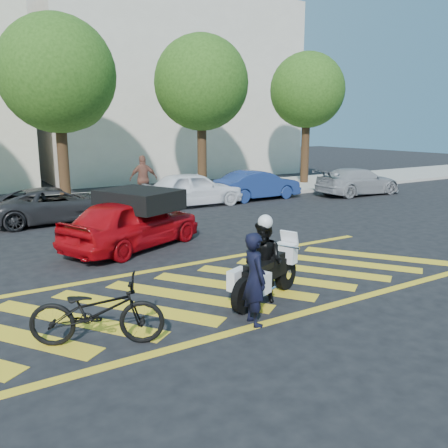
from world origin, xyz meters
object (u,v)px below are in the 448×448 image
red_convertible (133,223)px  parked_mid_right (193,189)px  officer_moto (265,262)px  police_motorcycle (265,275)px  parked_mid_left (55,205)px  parked_right (258,185)px  parked_far_right (358,181)px  bicycle (97,311)px  officer_bike (254,279)px

red_convertible → parked_mid_right: 6.91m
officer_moto → parked_mid_right: 10.94m
police_motorcycle → parked_mid_right: (3.91, 10.23, 0.18)m
parked_mid_left → parked_right: size_ratio=1.10×
parked_right → parked_far_right: (4.89, -1.40, -0.01)m
parked_right → parked_far_right: parked_right is taller
bicycle → parked_mid_left: size_ratio=0.47×
parked_right → parked_mid_right: bearing=89.5°
bicycle → red_convertible: size_ratio=0.49×
parked_right → police_motorcycle: bearing=144.3°
red_convertible → parked_mid_left: size_ratio=0.97×
red_convertible → parked_mid_left: (-0.97, 4.80, -0.11)m
officer_bike → red_convertible: size_ratio=0.38×
parked_mid_left → parked_far_right: size_ratio=0.99×
parked_mid_left → parked_mid_right: parked_mid_right is taller
police_motorcycle → red_convertible: (-0.72, 5.10, 0.19)m
bicycle → parked_mid_right: (7.23, 10.33, 0.17)m
police_motorcycle → parked_mid_right: 10.95m
parked_right → parked_far_right: size_ratio=0.90×
officer_moto → parked_right: bearing=122.4°
bicycle → police_motorcycle: (3.32, 0.11, -0.01)m
parked_mid_right → parked_far_right: parked_mid_right is taller
officer_moto → parked_mid_right: size_ratio=0.38×
officer_bike → red_convertible: (0.10, 5.87, -0.09)m
officer_moto → parked_right: size_ratio=0.40×
parked_mid_left → parked_far_right: 13.84m
red_convertible → parked_mid_left: 4.90m
parked_mid_left → bicycle: bearing=168.8°
officer_bike → parked_mid_right: 11.97m
officer_moto → parked_right: officer_moto is taller
parked_mid_left → parked_right: 8.92m
red_convertible → parked_right: bearing=-81.3°
parked_far_right → parked_mid_right: bearing=83.0°
red_convertible → parked_mid_right: red_convertible is taller
bicycle → parked_mid_left: bearing=17.9°
officer_bike → police_motorcycle: size_ratio=0.77×
parked_mid_left → parked_right: bearing=-89.8°
officer_bike → parked_mid_left: (-0.88, 10.67, -0.20)m
parked_mid_right → bicycle: bearing=147.9°
police_motorcycle → officer_moto: bearing=120.0°
officer_moto → parked_mid_right: (3.93, 10.21, -0.07)m
police_motorcycle → parked_far_right: bearing=13.8°
bicycle → red_convertible: (2.60, 5.20, 0.18)m
officer_bike → officer_moto: size_ratio=1.03×
officer_bike → red_convertible: officer_bike is taller
red_convertible → parked_mid_left: red_convertible is taller
bicycle → parked_mid_right: bearing=-7.8°
bicycle → parked_right: (10.54, 10.33, 0.11)m
parked_right → parked_far_right: 5.08m
police_motorcycle → red_convertible: bearing=75.7°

